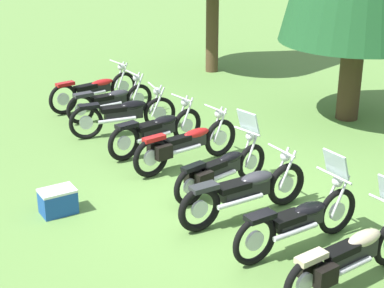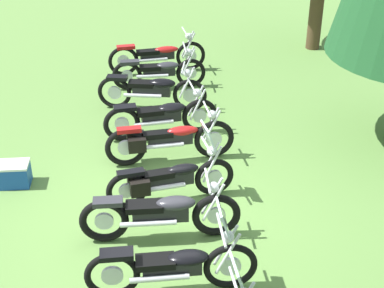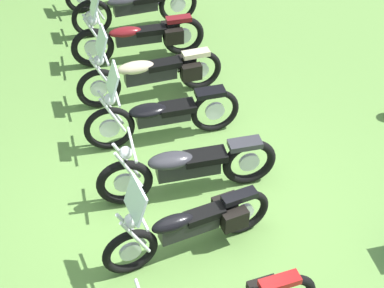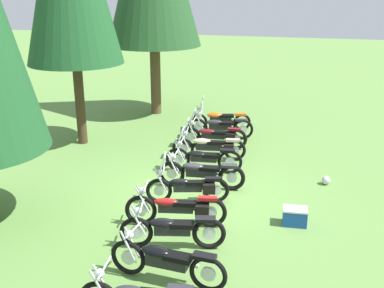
{
  "view_description": "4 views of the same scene",
  "coord_description": "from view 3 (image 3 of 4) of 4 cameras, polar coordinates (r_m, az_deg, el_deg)",
  "views": [
    {
      "loc": [
        8.07,
        -4.76,
        4.81
      ],
      "look_at": [
        -1.05,
        -0.23,
        0.74
      ],
      "focal_mm": 57.79,
      "sensor_mm": 36.0,
      "label": 1
    },
    {
      "loc": [
        7.57,
        0.4,
        5.73
      ],
      "look_at": [
        -0.84,
        0.4,
        0.88
      ],
      "focal_mm": 54.45,
      "sensor_mm": 36.0,
      "label": 2
    },
    {
      "loc": [
        -5.04,
        0.69,
        5.82
      ],
      "look_at": [
        0.42,
        -0.11,
        0.96
      ],
      "focal_mm": 55.1,
      "sensor_mm": 36.0,
      "label": 3
    },
    {
      "loc": [
        -11.21,
        -2.87,
        5.48
      ],
      "look_at": [
        1.78,
        0.53,
        0.84
      ],
      "focal_mm": 43.87,
      "sensor_mm": 36.0,
      "label": 4
    }
  ],
  "objects": [
    {
      "name": "motorcycle_6",
      "position": [
        7.75,
        -0.51,
        -2.25
      ],
      "size": [
        0.67,
        2.45,
        1.03
      ],
      "rotation": [
        0.0,
        0.0,
        1.66
      ],
      "color": "black",
      "rests_on": "ground_plane"
    },
    {
      "name": "ground_plane",
      "position": [
        7.73,
        -0.36,
        -7.46
      ],
      "size": [
        80.0,
        80.0,
        0.0
      ],
      "primitive_type": "plane",
      "color": "#608C42"
    },
    {
      "name": "motorcycle_7",
      "position": [
        8.6,
        -3.02,
        2.91
      ],
      "size": [
        0.7,
        2.33,
        1.38
      ],
      "rotation": [
        0.0,
        0.0,
        1.68
      ],
      "color": "black",
      "rests_on": "ground_plane"
    },
    {
      "name": "motorcycle_10",
      "position": [
        11.34,
        -5.69,
        13.12
      ],
      "size": [
        0.72,
        2.4,
        1.39
      ],
      "rotation": [
        0.0,
        0.0,
        1.75
      ],
      "color": "black",
      "rests_on": "ground_plane"
    },
    {
      "name": "motorcycle_8",
      "position": [
        9.47,
        -3.89,
        6.89
      ],
      "size": [
        0.81,
        2.38,
        1.37
      ],
      "rotation": [
        0.0,
        0.0,
        1.73
      ],
      "color": "black",
      "rests_on": "ground_plane"
    },
    {
      "name": "motorcycle_9",
      "position": [
        10.42,
        -5.06,
        10.29
      ],
      "size": [
        0.77,
        2.35,
        1.38
      ],
      "rotation": [
        0.0,
        0.0,
        1.67
      ],
      "color": "black",
      "rests_on": "ground_plane"
    },
    {
      "name": "motorcycle_5",
      "position": [
        7.09,
        -0.1,
        -7.81
      ],
      "size": [
        0.85,
        2.13,
        1.35
      ],
      "rotation": [
        0.0,
        0.0,
        1.84
      ],
      "color": "black",
      "rests_on": "ground_plane"
    }
  ]
}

